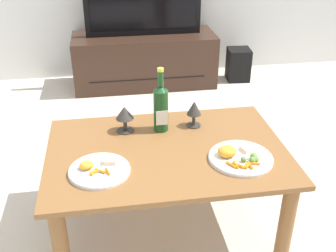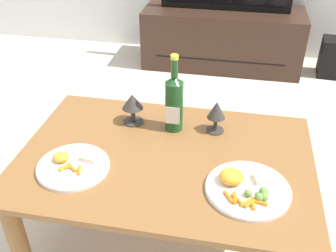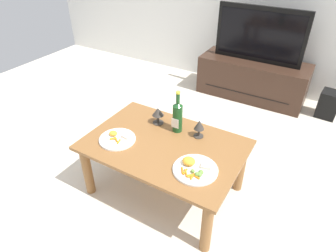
% 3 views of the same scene
% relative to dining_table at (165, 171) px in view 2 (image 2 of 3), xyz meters
% --- Properties ---
extents(ground_plane, '(6.40, 6.40, 0.00)m').
position_rel_dining_table_xyz_m(ground_plane, '(0.00, 0.00, -0.38)').
color(ground_plane, beige).
extents(dining_table, '(1.12, 0.76, 0.46)m').
position_rel_dining_table_xyz_m(dining_table, '(0.00, 0.00, 0.00)').
color(dining_table, brown).
rests_on(dining_table, ground_plane).
extents(tv_stand, '(1.25, 0.48, 0.46)m').
position_rel_dining_table_xyz_m(tv_stand, '(0.09, 1.89, -0.15)').
color(tv_stand, '#382319').
rests_on(tv_stand, ground_plane).
extents(floor_speaker, '(0.22, 0.22, 0.30)m').
position_rel_dining_table_xyz_m(floor_speaker, '(0.96, 1.86, -0.23)').
color(floor_speaker, black).
rests_on(floor_speaker, ground_plane).
extents(wine_bottle, '(0.07, 0.08, 0.33)m').
position_rel_dining_table_xyz_m(wine_bottle, '(-0.00, 0.19, 0.21)').
color(wine_bottle, '#19471E').
rests_on(wine_bottle, dining_table).
extents(goblet_left, '(0.09, 0.09, 0.14)m').
position_rel_dining_table_xyz_m(goblet_left, '(-0.18, 0.21, 0.17)').
color(goblet_left, '#38332D').
rests_on(goblet_left, dining_table).
extents(goblet_right, '(0.07, 0.07, 0.14)m').
position_rel_dining_table_xyz_m(goblet_right, '(0.17, 0.21, 0.17)').
color(goblet_right, '#38332D').
rests_on(goblet_right, dining_table).
extents(dinner_plate_left, '(0.27, 0.27, 0.05)m').
position_rel_dining_table_xyz_m(dinner_plate_left, '(-0.32, -0.13, 0.09)').
color(dinner_plate_left, white).
rests_on(dinner_plate_left, dining_table).
extents(dinner_plate_right, '(0.29, 0.29, 0.06)m').
position_rel_dining_table_xyz_m(dinner_plate_right, '(0.31, -0.14, 0.09)').
color(dinner_plate_right, white).
rests_on(dinner_plate_right, dining_table).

